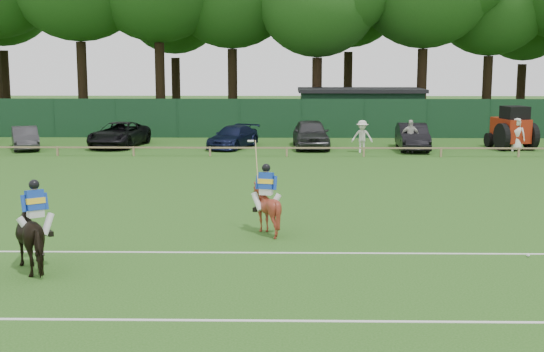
{
  "coord_description": "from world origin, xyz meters",
  "views": [
    {
      "loc": [
        0.9,
        -19.48,
        5.05
      ],
      "look_at": [
        0.5,
        3.0,
        1.4
      ],
      "focal_mm": 48.0,
      "sensor_mm": 36.0,
      "label": 1
    }
  ],
  "objects_px": {
    "polo_ball": "(528,255)",
    "suv_black": "(119,135)",
    "sedan_grey": "(25,138)",
    "hatch_grey": "(311,134)",
    "spectator_left": "(362,137)",
    "horse_dark": "(37,237)",
    "spectator_right": "(517,135)",
    "utility_shed": "(360,111)",
    "spectator_mid": "(410,136)",
    "horse_chestnut": "(266,209)",
    "tractor": "(512,129)",
    "sedan_navy": "(233,137)",
    "estate_black": "(412,137)"
  },
  "relations": [
    {
      "from": "polo_ball",
      "to": "suv_black",
      "type": "bearing_deg",
      "value": 124.21
    },
    {
      "from": "sedan_grey",
      "to": "polo_ball",
      "type": "distance_m",
      "value": 30.36
    },
    {
      "from": "hatch_grey",
      "to": "spectator_left",
      "type": "bearing_deg",
      "value": -38.71
    },
    {
      "from": "horse_dark",
      "to": "hatch_grey",
      "type": "height_order",
      "value": "horse_dark"
    },
    {
      "from": "spectator_right",
      "to": "utility_shed",
      "type": "bearing_deg",
      "value": 148.93
    },
    {
      "from": "sedan_grey",
      "to": "spectator_mid",
      "type": "xyz_separation_m",
      "value": [
        21.38,
        -0.92,
        0.25
      ]
    },
    {
      "from": "horse_chestnut",
      "to": "sedan_grey",
      "type": "distance_m",
      "value": 24.13
    },
    {
      "from": "tractor",
      "to": "sedan_navy",
      "type": "bearing_deg",
      "value": 168.93
    },
    {
      "from": "utility_shed",
      "to": "tractor",
      "type": "xyz_separation_m",
      "value": [
        7.63,
        -8.66,
        -0.39
      ]
    },
    {
      "from": "hatch_grey",
      "to": "polo_ball",
      "type": "xyz_separation_m",
      "value": [
        4.8,
        -22.89,
        -0.77
      ]
    },
    {
      "from": "polo_ball",
      "to": "sedan_navy",
      "type": "bearing_deg",
      "value": 111.99
    },
    {
      "from": "horse_chestnut",
      "to": "hatch_grey",
      "type": "distance_m",
      "value": 20.55
    },
    {
      "from": "polo_ball",
      "to": "tractor",
      "type": "xyz_separation_m",
      "value": [
        6.46,
        22.61,
        1.1
      ]
    },
    {
      "from": "sedan_grey",
      "to": "sedan_navy",
      "type": "height_order",
      "value": "sedan_grey"
    },
    {
      "from": "horse_chestnut",
      "to": "utility_shed",
      "type": "bearing_deg",
      "value": -86.26
    },
    {
      "from": "spectator_left",
      "to": "spectator_right",
      "type": "distance_m",
      "value": 8.59
    },
    {
      "from": "hatch_grey",
      "to": "tractor",
      "type": "xyz_separation_m",
      "value": [
        11.26,
        -0.29,
        0.33
      ]
    },
    {
      "from": "sedan_navy",
      "to": "spectator_left",
      "type": "bearing_deg",
      "value": 5.64
    },
    {
      "from": "sedan_navy",
      "to": "suv_black",
      "type": "bearing_deg",
      "value": -163.28
    },
    {
      "from": "horse_chestnut",
      "to": "sedan_navy",
      "type": "height_order",
      "value": "horse_chestnut"
    },
    {
      "from": "horse_dark",
      "to": "hatch_grey",
      "type": "xyz_separation_m",
      "value": [
        7.42,
        24.26,
        -0.01
      ]
    },
    {
      "from": "spectator_mid",
      "to": "utility_shed",
      "type": "distance_m",
      "value": 10.29
    },
    {
      "from": "hatch_grey",
      "to": "spectator_right",
      "type": "relative_size",
      "value": 2.6
    },
    {
      "from": "horse_dark",
      "to": "spectator_mid",
      "type": "relative_size",
      "value": 1.11
    },
    {
      "from": "sedan_navy",
      "to": "hatch_grey",
      "type": "xyz_separation_m",
      "value": [
        4.41,
        0.07,
        0.19
      ]
    },
    {
      "from": "spectator_mid",
      "to": "sedan_navy",
      "type": "bearing_deg",
      "value": 177.99
    },
    {
      "from": "sedan_navy",
      "to": "spectator_right",
      "type": "height_order",
      "value": "spectator_right"
    },
    {
      "from": "sedan_navy",
      "to": "spectator_left",
      "type": "relative_size",
      "value": 2.46
    },
    {
      "from": "suv_black",
      "to": "sedan_navy",
      "type": "height_order",
      "value": "suv_black"
    },
    {
      "from": "tractor",
      "to": "utility_shed",
      "type": "bearing_deg",
      "value": 121.11
    },
    {
      "from": "polo_ball",
      "to": "utility_shed",
      "type": "height_order",
      "value": "utility_shed"
    },
    {
      "from": "sedan_navy",
      "to": "hatch_grey",
      "type": "relative_size",
      "value": 0.9
    },
    {
      "from": "suv_black",
      "to": "tractor",
      "type": "bearing_deg",
      "value": 7.04
    },
    {
      "from": "spectator_right",
      "to": "polo_ball",
      "type": "relative_size",
      "value": 20.38
    },
    {
      "from": "horse_dark",
      "to": "utility_shed",
      "type": "distance_m",
      "value": 34.46
    },
    {
      "from": "tractor",
      "to": "estate_black",
      "type": "bearing_deg",
      "value": 174.4
    },
    {
      "from": "polo_ball",
      "to": "tractor",
      "type": "relative_size",
      "value": 0.03
    },
    {
      "from": "estate_black",
      "to": "polo_ball",
      "type": "distance_m",
      "value": 22.17
    },
    {
      "from": "horse_dark",
      "to": "sedan_navy",
      "type": "distance_m",
      "value": 24.37
    },
    {
      "from": "horse_dark",
      "to": "spectator_mid",
      "type": "distance_m",
      "value": 25.86
    },
    {
      "from": "suv_black",
      "to": "spectator_right",
      "type": "distance_m",
      "value": 22.34
    },
    {
      "from": "horse_dark",
      "to": "spectator_mid",
      "type": "height_order",
      "value": "spectator_mid"
    },
    {
      "from": "utility_shed",
      "to": "estate_black",
      "type": "bearing_deg",
      "value": -77.59
    },
    {
      "from": "spectator_mid",
      "to": "hatch_grey",
      "type": "bearing_deg",
      "value": 169.54
    },
    {
      "from": "spectator_left",
      "to": "utility_shed",
      "type": "xyz_separation_m",
      "value": [
        0.93,
        10.37,
        0.66
      ]
    },
    {
      "from": "horse_chestnut",
      "to": "spectator_mid",
      "type": "bearing_deg",
      "value": -96.61
    },
    {
      "from": "spectator_left",
      "to": "tractor",
      "type": "height_order",
      "value": "tractor"
    },
    {
      "from": "spectator_right",
      "to": "horse_chestnut",
      "type": "bearing_deg",
      "value": -104.18
    },
    {
      "from": "spectator_left",
      "to": "hatch_grey",
      "type": "bearing_deg",
      "value": 149.79
    },
    {
      "from": "estate_black",
      "to": "polo_ball",
      "type": "xyz_separation_m",
      "value": [
        -0.83,
        -22.14,
        -0.69
      ]
    }
  ]
}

